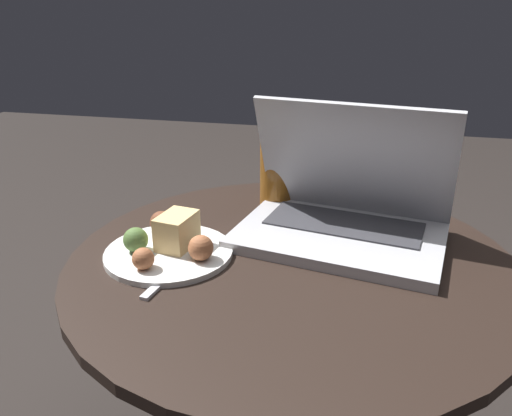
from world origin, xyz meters
TOP-DOWN VIEW (x-y plane):
  - table at (0.00, 0.00)m, footprint 0.69×0.69m
  - napkin at (-0.19, -0.03)m, footprint 0.17×0.14m
  - laptop at (0.07, 0.09)m, footprint 0.36×0.28m
  - beer_glass at (-0.06, 0.21)m, footprint 0.07×0.07m
  - snack_plate at (-0.19, -0.04)m, footprint 0.20×0.20m
  - fork at (-0.16, -0.07)m, footprint 0.04×0.17m

SIDE VIEW (x-z plane):
  - table at x=0.00m, z-range 0.10..0.61m
  - napkin at x=-0.19m, z-range 0.51..0.51m
  - fork at x=-0.16m, z-range 0.51..0.51m
  - snack_plate at x=-0.19m, z-range 0.49..0.56m
  - laptop at x=0.07m, z-range 0.44..0.66m
  - beer_glass at x=-0.06m, z-range 0.51..0.69m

